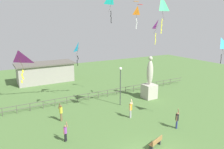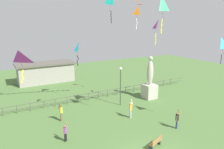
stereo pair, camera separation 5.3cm
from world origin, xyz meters
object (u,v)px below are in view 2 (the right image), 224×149
Objects in this scene: lamppost at (121,78)px; park_bench at (156,142)px; kite_0 at (220,45)px; kite_2 at (138,12)px; kite_4 at (158,25)px; person_2 at (65,132)px; kite_1 at (19,59)px; kite_5 at (161,6)px; person_3 at (177,119)px; statue_monument at (150,85)px; person_0 at (131,109)px; kite_8 at (79,48)px; person_1 at (61,112)px.

park_bench is at bearing -104.17° from lamppost.
kite_0 is 10.73m from kite_2.
kite_0 is at bearing -77.86° from kite_4.
lamppost is at bearing 29.72° from person_2.
kite_0 is 16.90m from kite_1.
lamppost is at bearing 93.05° from kite_5.
person_3 is at bearing 159.73° from kite_0.
statue_monument is at bearing 68.41° from person_3.
kite_2 reaches higher than person_0.
kite_1 is at bearing -164.51° from person_0.
kite_1 is (-11.73, -6.64, 4.22)m from lamppost.
kite_4 is 1.12× the size of kite_8.
kite_0 is at bearing -17.48° from person_2.
kite_8 is (-2.91, 9.07, 6.91)m from park_bench.
person_0 reaches higher than person_3.
park_bench is 4.25m from person_3.
park_bench is at bearing -103.79° from person_0.
kite_1 reaches higher than person_0.
lamppost is at bearing 5.65° from person_1.
kite_0 is at bearing -20.27° from person_3.
park_bench is 12.13m from kite_1.
kite_0 is (4.99, -9.09, 4.55)m from lamppost.
kite_0 is (12.63, -8.34, 6.97)m from person_1.
person_0 is 10.74m from kite_5.
person_3 is at bearing -109.48° from kite_4.
lamppost is 2.11× the size of kite_0.
park_bench is 0.76× the size of person_0.
kite_1 reaches higher than lamppost.
kite_1 reaches higher than person_1.
person_0 is (-0.96, -3.65, -2.42)m from lamppost.
kite_1 is (-4.09, -5.88, 6.65)m from person_1.
person_1 reaches higher than person_3.
kite_0 is at bearing -40.57° from kite_8.
statue_monument is at bearing 3.60° from lamppost.
kite_5 is at bearing -86.95° from lamppost.
person_1 is (-6.68, 2.90, -0.00)m from person_0.
person_0 is (1.40, 5.72, 0.56)m from park_bench.
kite_2 is at bearing 49.53° from person_0.
kite_4 is (11.16, -1.51, 8.61)m from person_1.
person_3 is at bearing -37.55° from person_1.
kite_2 is 1.10× the size of kite_8.
kite_5 is at bearing 50.17° from park_bench.
kite_4 reaches higher than lamppost.
kite_8 reaches higher than lamppost.
kite_5 reaches higher than lamppost.
kite_4 is 0.85× the size of kite_5.
kite_0 is at bearing -88.68° from statue_monument.
kite_4 reaches higher than kite_8.
park_bench is 0.76× the size of person_1.
person_2 reaches higher than park_bench.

